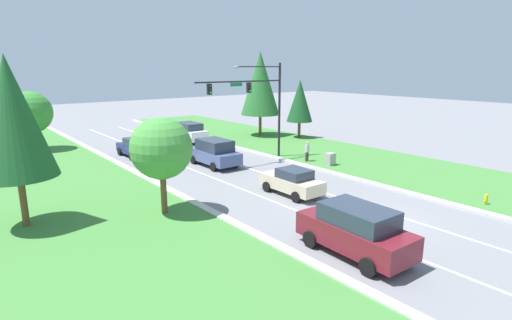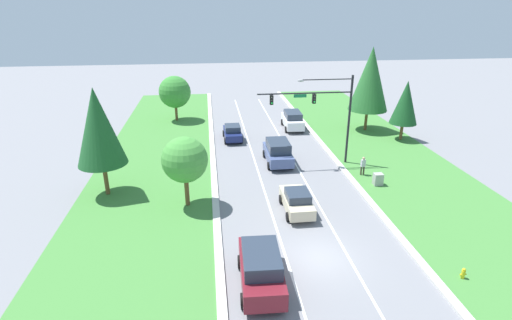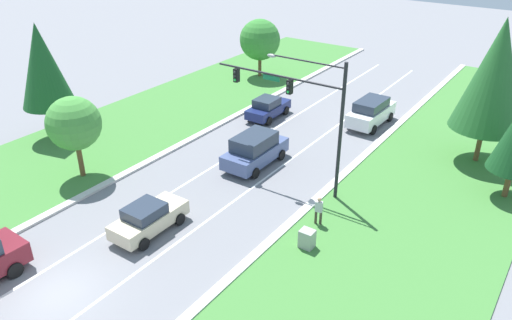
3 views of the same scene
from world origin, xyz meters
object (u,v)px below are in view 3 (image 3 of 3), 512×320
navy_sedan (268,108)px  pedestrian (319,210)px  utility_cabinet (307,239)px  oak_near_left_tree (260,40)px  champagne_sedan (148,218)px  slate_blue_suv (255,150)px  conifer_mid_left_tree (43,65)px  oak_far_left_tree (74,124)px  traffic_signal_mast (303,102)px  conifer_far_right_tree (495,75)px  white_suv (371,112)px

navy_sedan → pedestrian: bearing=-47.4°
utility_cabinet → oak_near_left_tree: bearing=129.1°
champagne_sedan → slate_blue_suv: 9.19m
utility_cabinet → conifer_mid_left_tree: bearing=177.4°
champagne_sedan → oak_near_left_tree: bearing=111.7°
slate_blue_suv → oak_far_left_tree: 11.08m
traffic_signal_mast → conifer_mid_left_tree: bearing=-167.2°
utility_cabinet → oak_far_left_tree: (-15.01, -1.57, 3.04)m
traffic_signal_mast → oak_far_left_tree: (-11.70, -6.59, -1.79)m
navy_sedan → pedestrian: (10.28, -10.80, 0.10)m
oak_near_left_tree → conifer_far_right_tree: size_ratio=0.59×
white_suv → oak_far_left_tree: (-11.43, -17.72, 2.50)m
navy_sedan → slate_blue_suv: 7.97m
utility_cabinet → oak_far_left_tree: oak_far_left_tree is taller
traffic_signal_mast → navy_sedan: traffic_signal_mast is taller
oak_far_left_tree → utility_cabinet: bearing=6.0°
champagne_sedan → slate_blue_suv: (0.27, 9.19, 0.25)m
champagne_sedan → oak_far_left_tree: oak_far_left_tree is taller
slate_blue_suv → utility_cabinet: bearing=-39.0°
traffic_signal_mast → conifer_mid_left_tree: 18.28m
pedestrian → oak_near_left_tree: oak_near_left_tree is taller
navy_sedan → utility_cabinet: navy_sedan is taller
oak_near_left_tree → conifer_far_right_tree: conifer_far_right_tree is taller
slate_blue_suv → pedestrian: 7.60m
oak_near_left_tree → pedestrian: bearing=-48.8°
white_suv → oak_far_left_tree: size_ratio=0.95×
champagne_sedan → conifer_mid_left_tree: 15.14m
navy_sedan → oak_near_left_tree: oak_near_left_tree is taller
white_suv → pedestrian: bearing=-75.7°
champagne_sedan → navy_sedan: (-3.40, 16.27, 0.01)m
white_suv → utility_cabinet: size_ratio=4.77×
slate_blue_suv → white_suv: bearing=71.4°
slate_blue_suv → pedestrian: bearing=-29.1°
traffic_signal_mast → white_suv: traffic_signal_mast is taller
oak_near_left_tree → slate_blue_suv: bearing=-56.8°
pedestrian → conifer_far_right_tree: 14.24m
slate_blue_suv → conifer_far_right_tree: 15.30m
traffic_signal_mast → champagne_sedan: (-4.07, -8.41, -4.52)m
oak_near_left_tree → oak_far_left_tree: (2.16, -22.71, -0.04)m
white_suv → oak_far_left_tree: oak_far_left_tree is taller
utility_cabinet → oak_far_left_tree: 15.40m
utility_cabinet → conifer_mid_left_tree: conifer_mid_left_tree is taller
white_suv → conifer_mid_left_tree: bearing=-137.2°
utility_cabinet → traffic_signal_mast: bearing=123.4°
oak_near_left_tree → oak_far_left_tree: oak_near_left_tree is taller
utility_cabinet → pedestrian: 2.17m
slate_blue_suv → oak_near_left_tree: oak_near_left_tree is taller
conifer_mid_left_tree → navy_sedan: bearing=49.0°
champagne_sedan → oak_near_left_tree: oak_near_left_tree is taller
navy_sedan → utility_cabinet: size_ratio=4.05×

